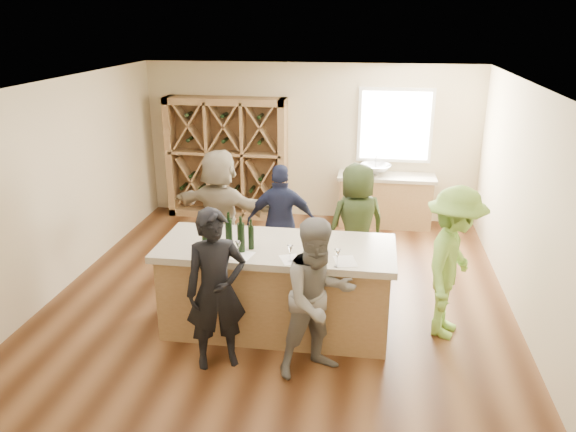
# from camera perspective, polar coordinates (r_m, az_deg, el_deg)

# --- Properties ---
(floor) EXTENTS (6.00, 7.00, 0.10)m
(floor) POSITION_cam_1_polar(r_m,az_deg,el_deg) (7.49, -1.00, -9.15)
(floor) COLOR #55331B
(floor) RESTS_ON ground
(ceiling) EXTENTS (6.00, 7.00, 0.10)m
(ceiling) POSITION_cam_1_polar(r_m,az_deg,el_deg) (6.60, -1.15, 13.48)
(ceiling) COLOR white
(ceiling) RESTS_ON ground
(wall_back) EXTENTS (6.00, 0.10, 2.80)m
(wall_back) POSITION_cam_1_polar(r_m,az_deg,el_deg) (10.31, 2.27, 7.58)
(wall_back) COLOR beige
(wall_back) RESTS_ON ground
(wall_front) EXTENTS (6.00, 0.10, 2.80)m
(wall_front) POSITION_cam_1_polar(r_m,az_deg,el_deg) (3.80, -10.43, -15.44)
(wall_front) COLOR beige
(wall_front) RESTS_ON ground
(wall_left) EXTENTS (0.10, 7.00, 2.80)m
(wall_left) POSITION_cam_1_polar(r_m,az_deg,el_deg) (7.99, -23.19, 2.36)
(wall_left) COLOR beige
(wall_left) RESTS_ON ground
(wall_right) EXTENTS (0.10, 7.00, 2.80)m
(wall_right) POSITION_cam_1_polar(r_m,az_deg,el_deg) (7.09, 24.02, 0.15)
(wall_right) COLOR beige
(wall_right) RESTS_ON ground
(window_frame) EXTENTS (1.30, 0.06, 1.30)m
(window_frame) POSITION_cam_1_polar(r_m,az_deg,el_deg) (10.11, 10.83, 9.02)
(window_frame) COLOR white
(window_frame) RESTS_ON wall_back
(window_pane) EXTENTS (1.18, 0.01, 1.18)m
(window_pane) POSITION_cam_1_polar(r_m,az_deg,el_deg) (10.07, 10.84, 8.99)
(window_pane) COLOR white
(window_pane) RESTS_ON wall_back
(wine_rack) EXTENTS (2.20, 0.45, 2.20)m
(wine_rack) POSITION_cam_1_polar(r_m,az_deg,el_deg) (10.38, -6.22, 5.86)
(wine_rack) COLOR olive
(wine_rack) RESTS_ON floor
(back_counter_base) EXTENTS (1.60, 0.58, 0.86)m
(back_counter_base) POSITION_cam_1_polar(r_m,az_deg,el_deg) (10.17, 9.84, 1.45)
(back_counter_base) COLOR olive
(back_counter_base) RESTS_ON floor
(back_counter_top) EXTENTS (1.70, 0.62, 0.06)m
(back_counter_top) POSITION_cam_1_polar(r_m,az_deg,el_deg) (10.03, 9.99, 3.95)
(back_counter_top) COLOR #B2A892
(back_counter_top) RESTS_ON back_counter_base
(sink) EXTENTS (0.54, 0.54, 0.19)m
(sink) POSITION_cam_1_polar(r_m,az_deg,el_deg) (10.00, 8.89, 4.69)
(sink) COLOR silver
(sink) RESTS_ON back_counter_top
(faucet) EXTENTS (0.02, 0.02, 0.30)m
(faucet) POSITION_cam_1_polar(r_m,az_deg,el_deg) (10.16, 8.91, 5.26)
(faucet) COLOR silver
(faucet) RESTS_ON back_counter_top
(tasting_counter_base) EXTENTS (2.60, 1.00, 1.00)m
(tasting_counter_base) POSITION_cam_1_polar(r_m,az_deg,el_deg) (6.70, -1.16, -7.54)
(tasting_counter_base) COLOR olive
(tasting_counter_base) RESTS_ON floor
(tasting_counter_top) EXTENTS (2.72, 1.12, 0.08)m
(tasting_counter_top) POSITION_cam_1_polar(r_m,az_deg,el_deg) (6.47, -1.20, -3.29)
(tasting_counter_top) COLOR #B2A892
(tasting_counter_top) RESTS_ON tasting_counter_base
(wine_bottle_b) EXTENTS (0.09, 0.09, 0.30)m
(wine_bottle_b) POSITION_cam_1_polar(r_m,az_deg,el_deg) (6.32, -8.41, -2.18)
(wine_bottle_b) COLOR black
(wine_bottle_b) RESTS_ON tasting_counter_top
(wine_bottle_c) EXTENTS (0.09, 0.09, 0.33)m
(wine_bottle_c) POSITION_cam_1_polar(r_m,az_deg,el_deg) (6.39, -6.02, -1.69)
(wine_bottle_c) COLOR black
(wine_bottle_c) RESTS_ON tasting_counter_top
(wine_bottle_d) EXTENTS (0.10, 0.10, 0.34)m
(wine_bottle_d) POSITION_cam_1_polar(r_m,az_deg,el_deg) (6.23, -4.79, -2.20)
(wine_bottle_d) COLOR black
(wine_bottle_d) RESTS_ON tasting_counter_top
(wine_bottle_e) EXTENTS (0.07, 0.07, 0.27)m
(wine_bottle_e) POSITION_cam_1_polar(r_m,az_deg,el_deg) (6.31, -3.77, -2.19)
(wine_bottle_e) COLOR black
(wine_bottle_e) RESTS_ON tasting_counter_top
(wine_glass_a) EXTENTS (0.08, 0.08, 0.18)m
(wine_glass_a) POSITION_cam_1_polar(r_m,az_deg,el_deg) (6.12, -5.07, -3.41)
(wine_glass_a) COLOR white
(wine_glass_a) RESTS_ON tasting_counter_top
(wine_glass_b) EXTENTS (0.09, 0.09, 0.18)m
(wine_glass_b) POSITION_cam_1_polar(r_m,az_deg,el_deg) (5.99, 0.21, -3.85)
(wine_glass_b) COLOR white
(wine_glass_b) RESTS_ON tasting_counter_top
(wine_glass_c) EXTENTS (0.10, 0.10, 0.20)m
(wine_glass_c) POSITION_cam_1_polar(r_m,az_deg,el_deg) (5.90, 5.02, -4.24)
(wine_glass_c) COLOR white
(wine_glass_c) RESTS_ON tasting_counter_top
(wine_glass_d) EXTENTS (0.07, 0.07, 0.19)m
(wine_glass_d) POSITION_cam_1_polar(r_m,az_deg,el_deg) (6.20, 2.96, -3.01)
(wine_glass_d) COLOR white
(wine_glass_d) RESTS_ON tasting_counter_top
(tasting_menu_a) EXTENTS (0.25, 0.31, 0.00)m
(tasting_menu_a) POSITION_cam_1_polar(r_m,az_deg,el_deg) (6.19, -4.63, -4.04)
(tasting_menu_a) COLOR white
(tasting_menu_a) RESTS_ON tasting_counter_top
(tasting_menu_b) EXTENTS (0.30, 0.34, 0.00)m
(tasting_menu_b) POSITION_cam_1_polar(r_m,az_deg,el_deg) (6.08, 0.28, -4.43)
(tasting_menu_b) COLOR white
(tasting_menu_b) RESTS_ON tasting_counter_top
(tasting_menu_c) EXTENTS (0.29, 0.35, 0.00)m
(tasting_menu_c) POSITION_cam_1_polar(r_m,az_deg,el_deg) (6.06, 5.83, -4.59)
(tasting_menu_c) COLOR white
(tasting_menu_c) RESTS_ON tasting_counter_top
(person_near_left) EXTENTS (0.78, 0.69, 1.76)m
(person_near_left) POSITION_cam_1_polar(r_m,az_deg,el_deg) (5.92, -7.31, -7.46)
(person_near_left) COLOR black
(person_near_left) RESTS_ON floor
(person_near_right) EXTENTS (0.95, 0.84, 1.71)m
(person_near_right) POSITION_cam_1_polar(r_m,az_deg,el_deg) (5.76, 3.10, -8.36)
(person_near_right) COLOR slate
(person_near_right) RESTS_ON floor
(person_server) EXTENTS (0.90, 1.28, 1.81)m
(person_server) POSITION_cam_1_polar(r_m,az_deg,el_deg) (6.68, 16.37, -4.62)
(person_server) COLOR #8CC64C
(person_server) RESTS_ON floor
(person_far_mid) EXTENTS (1.02, 0.60, 1.66)m
(person_far_mid) POSITION_cam_1_polar(r_m,az_deg,el_deg) (7.87, -0.66, -0.64)
(person_far_mid) COLOR #191E38
(person_far_mid) RESTS_ON floor
(person_far_right) EXTENTS (0.99, 0.86, 1.71)m
(person_far_right) POSITION_cam_1_polar(r_m,az_deg,el_deg) (7.77, 6.96, -0.86)
(person_far_right) COLOR #263319
(person_far_right) RESTS_ON floor
(person_far_left) EXTENTS (1.79, 1.02, 1.82)m
(person_far_left) POSITION_cam_1_polar(r_m,az_deg,el_deg) (8.13, -6.87, 0.50)
(person_far_left) COLOR gray
(person_far_left) RESTS_ON floor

